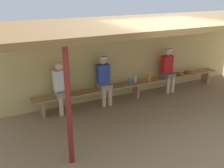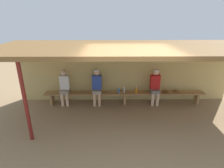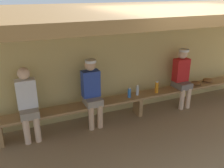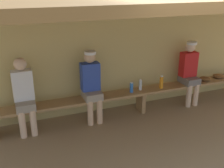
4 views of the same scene
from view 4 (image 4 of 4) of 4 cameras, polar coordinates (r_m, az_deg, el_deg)
name	(u,v)px [view 4 (image 4 of 4)]	position (r m, az deg, el deg)	size (l,w,h in m)	color
ground_plane	(185,152)	(4.51, 15.18, -13.71)	(24.00, 24.00, 0.00)	#937754
back_wall	(133,54)	(5.63, 4.35, 6.41)	(8.00, 0.20, 2.20)	tan
bench	(141,93)	(5.47, 6.16, -1.97)	(6.00, 0.36, 0.46)	#9E7547
player_rightmost	(189,70)	(5.93, 16.01, 2.84)	(0.34, 0.42, 1.34)	slate
player_in_white	(91,83)	(4.98, -4.40, 0.15)	(0.34, 0.42, 1.34)	gray
player_with_sunglasses	(24,93)	(4.81, -18.09, -1.88)	(0.34, 0.42, 1.34)	gray
water_bottle_blue	(140,85)	(5.41, 5.98, -0.20)	(0.06, 0.06, 0.22)	silver
water_bottle_clear	(161,82)	(5.56, 10.36, 0.39)	(0.07, 0.07, 0.27)	orange
water_bottle_green	(131,87)	(5.29, 4.12, -0.70)	(0.07, 0.07, 0.22)	blue
baseball_glove_worn	(218,76)	(6.52, 21.48, 1.58)	(0.24, 0.17, 0.09)	brown
baseball_glove_tan	(204,79)	(6.24, 18.91, 1.06)	(0.24, 0.17, 0.09)	brown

